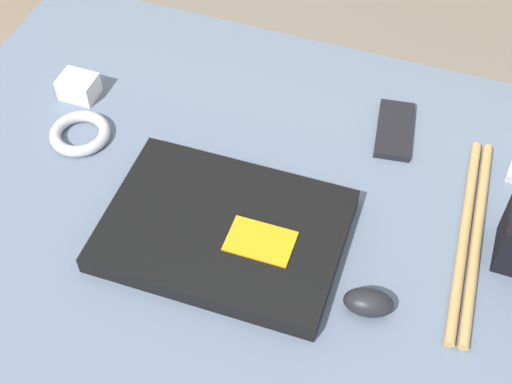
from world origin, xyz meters
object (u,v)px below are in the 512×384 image
at_px(phone_silver, 395,130).
at_px(computer_mouse, 369,302).
at_px(charger_brick, 79,87).
at_px(laptop, 224,230).

bearing_deg(phone_silver, computer_mouse, -91.47).
height_order(phone_silver, charger_brick, charger_brick).
height_order(laptop, phone_silver, laptop).
bearing_deg(phone_silver, charger_brick, -177.82).
relative_size(phone_silver, charger_brick, 2.19).
distance_m(laptop, phone_silver, 0.33).
height_order(computer_mouse, charger_brick, charger_brick).
bearing_deg(charger_brick, phone_silver, 10.29).
xyz_separation_m(laptop, computer_mouse, (0.22, -0.05, 0.00)).
bearing_deg(computer_mouse, laptop, 158.74).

